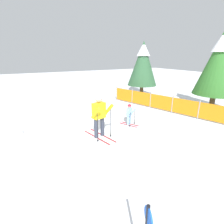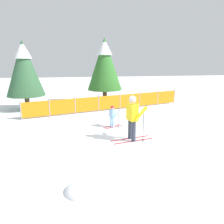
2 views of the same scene
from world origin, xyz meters
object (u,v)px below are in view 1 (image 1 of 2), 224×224
Objects in this scene: skier_adult at (99,112)px; safety_fence at (185,107)px; conifer_far at (219,62)px; skier_child at (129,113)px; conifer_near at (143,63)px.

skier_adult is 5.18m from safety_fence.
skier_adult is 0.39× the size of conifer_far.
skier_child is 3.39m from safety_fence.
skier_child is 0.10× the size of safety_fence.
skier_adult is at bearing -49.57° from conifer_near.
skier_adult is 7.75m from conifer_far.
conifer_far reaches higher than safety_fence.
conifer_near is at bearing -164.08° from conifer_far.
safety_fence is 2.16× the size of conifer_far.
conifer_near reaches higher than safety_fence.
conifer_near is (-5.04, -1.44, -0.19)m from conifer_far.
skier_adult is at bearing -99.59° from skier_child.
skier_adult is at bearing -88.19° from safety_fence.
conifer_far is at bearing 15.92° from conifer_near.
skier_child is at bearing -93.38° from conifer_far.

